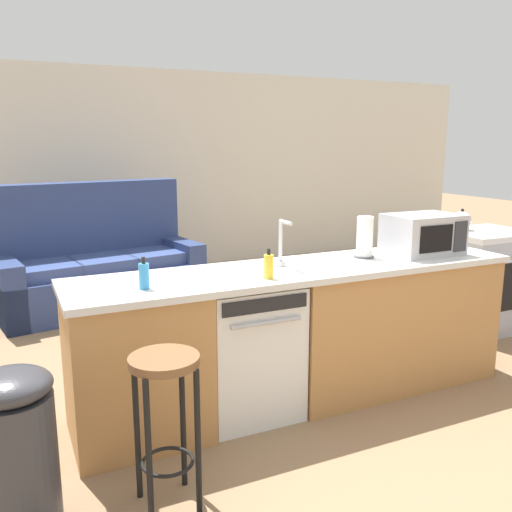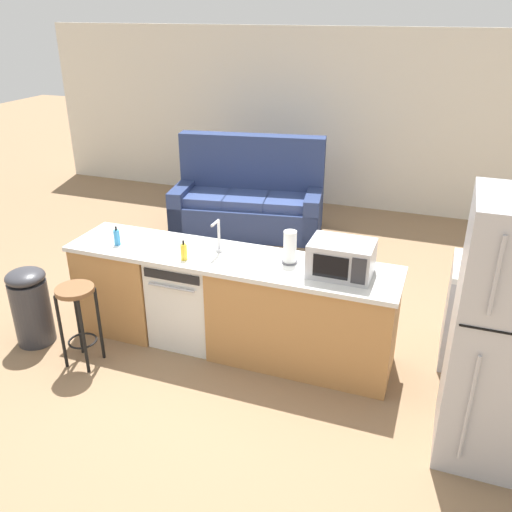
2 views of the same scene
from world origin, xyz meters
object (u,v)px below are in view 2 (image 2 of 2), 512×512
(refrigerator, at_px, (511,337))
(bar_stool, at_px, (78,309))
(trash_bin, at_px, (31,305))
(kettle, at_px, (483,251))
(soap_bottle, at_px, (184,252))
(dishwasher, at_px, (189,298))
(microwave, at_px, (341,258))
(paper_towel_roll, at_px, (290,247))
(couch, at_px, (249,201))
(stove_range, at_px, (493,316))
(dish_soap_bottle, at_px, (117,237))

(refrigerator, xyz_separation_m, bar_stool, (-3.29, -0.14, -0.39))
(bar_stool, bearing_deg, trash_bin, 168.77)
(kettle, distance_m, bar_stool, 3.44)
(soap_bottle, bearing_deg, dishwasher, 111.89)
(microwave, relative_size, kettle, 2.44)
(paper_towel_roll, xyz_separation_m, trash_bin, (-2.25, -0.63, -0.66))
(paper_towel_roll, bearing_deg, couch, 117.27)
(kettle, distance_m, trash_bin, 4.00)
(stove_range, xyz_separation_m, bar_stool, (-3.29, -1.23, 0.08))
(bar_stool, bearing_deg, refrigerator, 2.36)
(paper_towel_roll, bearing_deg, dish_soap_bottle, -173.56)
(dishwasher, bearing_deg, microwave, -0.05)
(refrigerator, relative_size, microwave, 3.70)
(microwave, height_order, couch, couch)
(microwave, xyz_separation_m, kettle, (1.06, 0.68, -0.05))
(microwave, relative_size, paper_towel_roll, 1.77)
(refrigerator, xyz_separation_m, paper_towel_roll, (-1.67, 0.62, 0.11))
(paper_towel_roll, xyz_separation_m, couch, (-1.39, 2.70, -0.64))
(dish_soap_bottle, xyz_separation_m, couch, (0.17, 2.88, -0.58))
(refrigerator, relative_size, couch, 0.87)
(microwave, relative_size, couch, 0.24)
(refrigerator, bearing_deg, microwave, 155.93)
(stove_range, xyz_separation_m, kettle, (-0.17, 0.13, 0.53))
(soap_bottle, distance_m, couch, 3.06)
(dishwasher, relative_size, bar_stool, 1.14)
(stove_range, xyz_separation_m, refrigerator, (-0.00, -1.10, 0.47))
(microwave, bearing_deg, paper_towel_roll, 171.07)
(microwave, height_order, trash_bin, microwave)
(stove_range, xyz_separation_m, soap_bottle, (-2.53, -0.73, 0.52))
(dish_soap_bottle, bearing_deg, microwave, 3.03)
(microwave, height_order, bar_stool, microwave)
(microwave, xyz_separation_m, bar_stool, (-2.07, -0.68, -0.50))
(bar_stool, xyz_separation_m, couch, (0.23, 3.46, -0.14))
(paper_towel_roll, xyz_separation_m, soap_bottle, (-0.85, -0.25, -0.07))
(kettle, bearing_deg, microwave, -147.36)
(stove_range, bearing_deg, soap_bottle, -163.86)
(dishwasher, height_order, soap_bottle, soap_bottle)
(stove_range, bearing_deg, dishwasher, -168.09)
(bar_stool, bearing_deg, dish_soap_bottle, 84.04)
(dish_soap_bottle, bearing_deg, stove_range, 11.47)
(microwave, relative_size, dish_soap_bottle, 2.84)
(soap_bottle, xyz_separation_m, couch, (-0.54, 2.96, -0.58))
(stove_range, relative_size, trash_bin, 1.22)
(stove_range, relative_size, microwave, 1.80)
(microwave, distance_m, paper_towel_roll, 0.45)
(microwave, bearing_deg, dishwasher, 179.95)
(microwave, bearing_deg, couch, 123.54)
(soap_bottle, bearing_deg, stove_range, 16.14)
(refrigerator, bearing_deg, dishwasher, 168.07)
(dishwasher, distance_m, bar_stool, 0.98)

